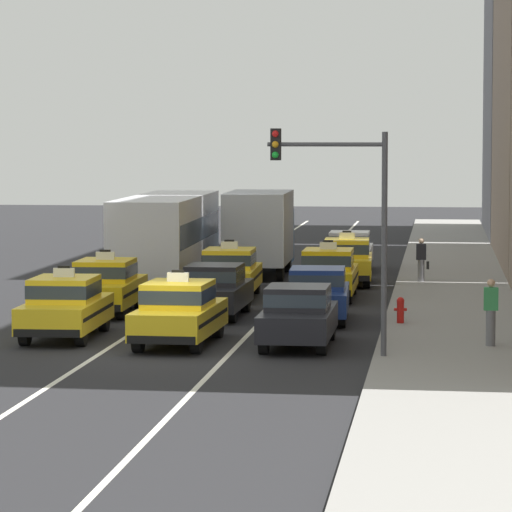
% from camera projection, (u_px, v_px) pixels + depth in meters
% --- Properties ---
extents(ground_plane, '(160.00, 160.00, 0.00)m').
position_uv_depth(ground_plane, '(166.00, 353.00, 38.62)').
color(ground_plane, '#232326').
extents(lane_stripe_left_center, '(0.14, 80.00, 0.01)m').
position_uv_depth(lane_stripe_left_center, '(217.00, 279.00, 58.61)').
color(lane_stripe_left_center, silver).
rests_on(lane_stripe_left_center, ground).
extents(lane_stripe_center_right, '(0.14, 80.00, 0.01)m').
position_uv_depth(lane_stripe_center_right, '(302.00, 279.00, 58.23)').
color(lane_stripe_center_right, silver).
rests_on(lane_stripe_center_right, ground).
extents(sidewalk_curb, '(4.00, 90.00, 0.15)m').
position_uv_depth(sidewalk_curb, '(452.00, 293.00, 52.61)').
color(sidewalk_curb, gray).
rests_on(sidewalk_curb, ground).
extents(taxi_left_nearest, '(1.93, 4.60, 1.96)m').
position_uv_depth(taxi_left_nearest, '(65.00, 306.00, 41.27)').
color(taxi_left_nearest, black).
rests_on(taxi_left_nearest, ground).
extents(taxi_left_second, '(1.92, 4.60, 1.96)m').
position_uv_depth(taxi_left_second, '(106.00, 285.00, 47.01)').
color(taxi_left_second, black).
rests_on(taxi_left_second, ground).
extents(bus_left_third, '(2.81, 11.26, 3.22)m').
position_uv_depth(bus_left_third, '(167.00, 234.00, 56.37)').
color(bus_left_third, black).
rests_on(bus_left_third, ground).
extents(taxi_center_nearest, '(1.95, 4.61, 1.96)m').
position_uv_depth(taxi_center_nearest, '(179.00, 311.00, 39.95)').
color(taxi_center_nearest, black).
rests_on(taxi_center_nearest, ground).
extents(sedan_center_second, '(1.81, 4.32, 1.58)m').
position_uv_depth(sedan_center_second, '(215.00, 289.00, 46.15)').
color(sedan_center_second, black).
rests_on(sedan_center_second, ground).
extents(taxi_center_third, '(1.95, 4.61, 1.96)m').
position_uv_depth(taxi_center_third, '(230.00, 272.00, 51.53)').
color(taxi_center_third, black).
rests_on(taxi_center_third, ground).
extents(box_truck_center_fourth, '(2.42, 7.01, 3.27)m').
position_uv_depth(box_truck_center_fourth, '(261.00, 230.00, 59.84)').
color(box_truck_center_fourth, black).
rests_on(box_truck_center_fourth, ground).
extents(sedan_right_nearest, '(1.77, 4.31, 1.58)m').
position_uv_depth(sedan_right_nearest, '(298.00, 314.00, 39.61)').
color(sedan_right_nearest, black).
rests_on(sedan_right_nearest, ground).
extents(sedan_right_second, '(1.94, 4.37, 1.58)m').
position_uv_depth(sedan_right_second, '(318.00, 293.00, 44.99)').
color(sedan_right_second, black).
rests_on(sedan_right_second, ground).
extents(taxi_right_third, '(1.86, 4.58, 1.96)m').
position_uv_depth(taxi_right_third, '(328.00, 273.00, 51.27)').
color(taxi_right_third, black).
rests_on(taxi_right_third, ground).
extents(taxi_right_fourth, '(1.98, 4.62, 1.96)m').
position_uv_depth(taxi_right_fourth, '(347.00, 260.00, 56.36)').
color(taxi_right_fourth, black).
rests_on(taxi_right_fourth, ground).
extents(sedan_right_fifth, '(1.82, 4.32, 1.58)m').
position_uv_depth(sedan_right_fifth, '(349.00, 250.00, 61.94)').
color(sedan_right_fifth, black).
rests_on(sedan_right_fifth, ground).
extents(pedestrian_near_crosswalk, '(0.47, 0.24, 1.57)m').
position_uv_depth(pedestrian_near_crosswalk, '(422.00, 260.00, 55.85)').
color(pedestrian_near_crosswalk, slate).
rests_on(pedestrian_near_crosswalk, sidewalk_curb).
extents(pedestrian_mid_block, '(0.36, 0.24, 1.68)m').
position_uv_depth(pedestrian_mid_block, '(491.00, 312.00, 38.74)').
color(pedestrian_mid_block, slate).
rests_on(pedestrian_mid_block, sidewalk_curb).
extents(fire_hydrant, '(0.36, 0.22, 0.73)m').
position_uv_depth(fire_hydrant, '(400.00, 309.00, 43.50)').
color(fire_hydrant, red).
rests_on(fire_hydrant, sidewalk_curb).
extents(traffic_light_pole, '(2.87, 0.33, 5.58)m').
position_uv_depth(traffic_light_pole, '(344.00, 202.00, 36.87)').
color(traffic_light_pole, '#47474C').
rests_on(traffic_light_pole, ground).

